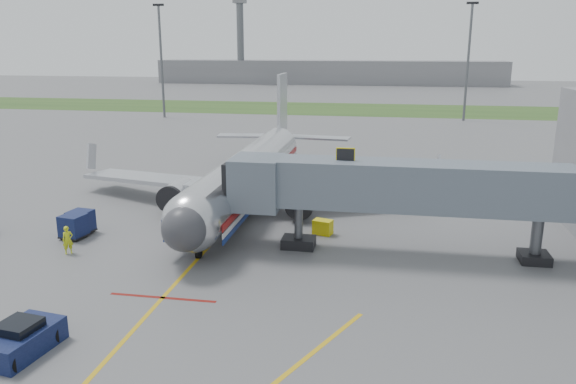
% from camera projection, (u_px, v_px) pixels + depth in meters
% --- Properties ---
extents(ground, '(400.00, 400.00, 0.00)m').
position_uv_depth(ground, '(188.00, 269.00, 34.09)').
color(ground, '#565659').
rests_on(ground, ground).
extents(grass_strip, '(300.00, 25.00, 0.01)m').
position_uv_depth(grass_strip, '(333.00, 109.00, 119.78)').
color(grass_strip, '#2D4C1E').
rests_on(grass_strip, ground).
extents(apron_markings, '(21.52, 50.00, 0.01)m').
position_uv_depth(apron_markings, '(135.00, 328.00, 27.04)').
color(apron_markings, gold).
rests_on(apron_markings, ground).
extents(airliner, '(32.10, 35.67, 10.25)m').
position_uv_depth(airliner, '(248.00, 173.00, 47.93)').
color(airliner, silver).
rests_on(airliner, ground).
extents(jet_bridge, '(25.30, 4.00, 6.90)m').
position_uv_depth(jet_bridge, '(406.00, 188.00, 35.53)').
color(jet_bridge, slate).
rests_on(jet_bridge, ground).
extents(light_mast_left, '(2.00, 0.44, 20.40)m').
position_uv_depth(light_mast_left, '(161.00, 59.00, 103.10)').
color(light_mast_left, '#595B60').
rests_on(light_mast_left, ground).
extents(light_mast_right, '(2.00, 0.44, 20.40)m').
position_uv_depth(light_mast_right, '(468.00, 59.00, 98.52)').
color(light_mast_right, '#595B60').
rests_on(light_mast_right, ground).
extents(distant_terminal, '(120.00, 14.00, 8.00)m').
position_uv_depth(distant_terminal, '(328.00, 72.00, 196.64)').
color(distant_terminal, slate).
rests_on(distant_terminal, ground).
extents(control_tower, '(4.00, 4.00, 30.00)m').
position_uv_depth(control_tower, '(240.00, 33.00, 193.59)').
color(control_tower, '#595B60').
rests_on(control_tower, ground).
extents(pushback_tug, '(2.65, 3.82, 1.48)m').
position_uv_depth(pushback_tug, '(21.00, 339.00, 24.77)').
color(pushback_tug, '#0C1436').
rests_on(pushback_tug, ground).
extents(baggage_cart_a, '(1.83, 1.83, 1.70)m').
position_uv_depth(baggage_cart_a, '(73.00, 226.00, 39.41)').
color(baggage_cart_a, '#0C1436').
rests_on(baggage_cart_a, ground).
extents(baggage_cart_c, '(1.77, 1.77, 1.70)m').
position_uv_depth(baggage_cart_c, '(81.00, 222.00, 40.38)').
color(baggage_cart_c, '#0C1436').
rests_on(baggage_cart_c, ground).
extents(belt_loader, '(2.24, 4.97, 2.35)m').
position_uv_depth(belt_loader, '(207.00, 207.00, 45.28)').
color(belt_loader, '#0C1436').
rests_on(belt_loader, ground).
extents(ground_power_cart, '(1.52, 1.21, 1.06)m').
position_uv_depth(ground_power_cart, '(323.00, 227.00, 40.34)').
color(ground_power_cart, yellow).
rests_on(ground_power_cart, ground).
extents(ramp_worker, '(0.80, 0.78, 1.86)m').
position_uv_depth(ramp_worker, '(68.00, 240.00, 36.48)').
color(ramp_worker, '#BCCC18').
rests_on(ramp_worker, ground).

